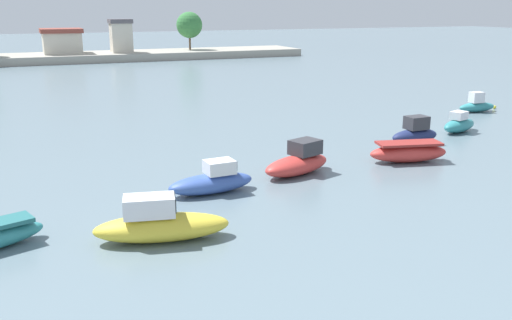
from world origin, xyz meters
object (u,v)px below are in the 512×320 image
Objects in this scene: moored_boat_3 at (160,224)px; moored_boat_4 at (212,181)px; moored_boat_7 at (415,133)px; moored_boat_5 at (298,162)px; moored_boat_9 at (477,105)px; moored_boat_6 at (408,152)px; mooring_buoy_1 at (495,107)px; moored_boat_8 at (459,124)px.

moored_boat_4 is at bearing 63.71° from moored_boat_3.
moored_boat_7 is (15.79, 4.47, 0.11)m from moored_boat_4.
moored_boat_3 reaches higher than moored_boat_5.
moored_boat_3 is 1.53× the size of moored_boat_9.
mooring_buoy_1 is (18.34, 11.40, -0.42)m from moored_boat_6.
moored_boat_6 is 21.59m from mooring_buoy_1.
moored_boat_4 is 1.23× the size of moored_boat_9.
moored_boat_3 is at bearing -153.83° from mooring_buoy_1.
moored_boat_3 is 1.46× the size of moored_boat_8.
moored_boat_6 is 1.37× the size of moored_boat_7.
moored_boat_9 is 11.89× the size of mooring_buoy_1.
mooring_buoy_1 is at bearing 13.51° from moored_boat_8.
moored_boat_3 is 17.11m from moored_boat_6.
moored_boat_9 is (22.84, 10.56, -0.08)m from moored_boat_5.
moored_boat_4 is 30.54m from moored_boat_9.
moored_boat_5 is 7.12m from moored_boat_6.
moored_boat_3 is 26.91m from moored_boat_8.
moored_boat_5 is 16.34m from moored_boat_8.
moored_boat_5 reaches higher than moored_boat_9.
moored_boat_3 is 1.53× the size of moored_boat_7.
moored_boat_8 is (15.62, 4.79, -0.08)m from moored_boat_5.
moored_boat_9 is at bearing 39.47° from moored_boat_3.
moored_boat_7 is at bearing 60.88° from moored_boat_6.
moored_boat_6 is (7.11, -0.33, -0.09)m from moored_boat_5.
moored_boat_6 is 16.33× the size of mooring_buoy_1.
moored_boat_7 reaches higher than moored_boat_8.
moored_boat_8 is at bearing 35.61° from moored_boat_3.
moored_boat_9 is (7.22, 5.76, -0.00)m from moored_boat_8.
moored_boat_3 reaches higher than moored_boat_9.
moored_boat_3 is at bearing -175.60° from moored_boat_8.
moored_boat_6 is 9.93m from moored_boat_8.
moored_boat_5 is 25.16m from moored_boat_9.
moored_boat_9 is at bearing 19.57° from moored_boat_8.
moored_boat_3 is 35.90m from moored_boat_9.
moored_boat_5 is 15.67× the size of mooring_buoy_1.
moored_boat_9 reaches higher than moored_boat_6.
mooring_buoy_1 is (2.61, 0.51, -0.43)m from moored_boat_9.
moored_boat_3 is at bearing -156.70° from moored_boat_7.
moored_boat_7 is at bearing 37.32° from moored_boat_3.
moored_boat_9 is at bearing -169.00° from mooring_buoy_1.
moored_boat_5 reaches higher than moored_boat_8.
moored_boat_9 is (31.91, 16.46, -0.09)m from moored_boat_3.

